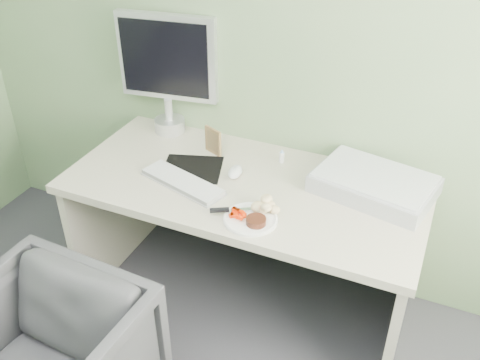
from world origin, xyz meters
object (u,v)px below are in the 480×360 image
at_px(desk, 245,215).
at_px(scanner, 374,185).
at_px(plate, 251,219).
at_px(monitor, 168,68).

bearing_deg(desk, scanner, 16.18).
height_order(plate, scanner, scanner).
relative_size(scanner, monitor, 0.82).
bearing_deg(plate, monitor, 140.59).
xyz_separation_m(desk, plate, (0.13, -0.24, 0.19)).
xyz_separation_m(desk, monitor, (-0.55, 0.32, 0.52)).
relative_size(plate, scanner, 0.45).
bearing_deg(plate, desk, 118.08).
bearing_deg(monitor, desk, -37.58).
bearing_deg(desk, plate, -61.92).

